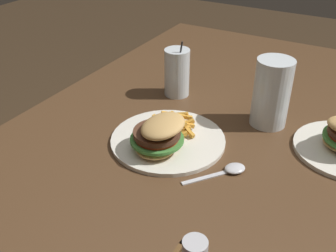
{
  "coord_description": "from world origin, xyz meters",
  "views": [
    {
      "loc": [
        0.74,
        0.25,
        1.3
      ],
      "look_at": [
        0.05,
        -0.14,
        0.81
      ],
      "focal_mm": 42.0,
      "sensor_mm": 36.0,
      "label": 1
    }
  ],
  "objects": [
    {
      "name": "beer_glass",
      "position": [
        -0.15,
        0.05,
        0.85
      ],
      "size": [
        0.09,
        0.09,
        0.18
      ],
      "color": "silver",
      "rests_on": "dining_table"
    },
    {
      "name": "dining_table",
      "position": [
        0.0,
        0.0,
        0.63
      ],
      "size": [
        1.62,
        1.11,
        0.77
      ],
      "color": "#4C331E",
      "rests_on": "ground_plane"
    },
    {
      "name": "meal_plate_near",
      "position": [
        0.07,
        -0.13,
        0.8
      ],
      "size": [
        0.28,
        0.28,
        0.1
      ],
      "color": "silver",
      "rests_on": "dining_table"
    },
    {
      "name": "juice_glass",
      "position": [
        -0.19,
        -0.24,
        0.83
      ],
      "size": [
        0.07,
        0.07,
        0.17
      ],
      "color": "silver",
      "rests_on": "dining_table"
    },
    {
      "name": "spoon",
      "position": [
        0.08,
        0.04,
        0.77
      ],
      "size": [
        0.13,
        0.11,
        0.01
      ],
      "rotation": [
        0.0,
        0.0,
        2.47
      ],
      "color": "silver",
      "rests_on": "dining_table"
    }
  ]
}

